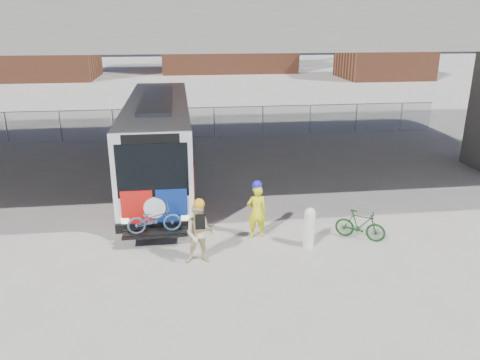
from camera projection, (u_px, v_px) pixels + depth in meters
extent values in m
plane|color=#9E9991|center=(213.00, 213.00, 17.34)|extent=(160.00, 160.00, 0.00)
cube|color=silver|center=(159.00, 137.00, 20.35)|extent=(2.55, 12.00, 3.20)
cube|color=black|center=(159.00, 121.00, 20.62)|extent=(2.61, 11.00, 1.28)
cube|color=black|center=(152.00, 170.00, 14.65)|extent=(2.24, 0.12, 1.76)
cube|color=black|center=(150.00, 138.00, 14.32)|extent=(1.78, 0.12, 0.30)
cube|color=black|center=(156.00, 226.00, 15.17)|extent=(2.55, 0.20, 0.30)
cube|color=#B6120E|center=(137.00, 208.00, 14.92)|extent=(1.00, 0.08, 1.20)
cube|color=navy|center=(172.00, 207.00, 15.05)|extent=(1.00, 0.08, 1.20)
cylinder|color=silver|center=(155.00, 208.00, 14.96)|extent=(0.70, 0.06, 0.70)
cube|color=gray|center=(157.00, 99.00, 19.81)|extent=(1.28, 7.20, 0.14)
cube|color=black|center=(155.00, 233.00, 14.70)|extent=(2.00, 0.70, 0.06)
cylinder|color=black|center=(124.00, 208.00, 16.55)|extent=(0.30, 1.00, 1.00)
cylinder|color=black|center=(190.00, 204.00, 16.84)|extent=(0.30, 1.00, 1.00)
cylinder|color=black|center=(141.00, 146.00, 24.62)|extent=(0.30, 1.00, 1.00)
cylinder|color=black|center=(185.00, 145.00, 24.91)|extent=(0.30, 1.00, 1.00)
cube|color=#B6120E|center=(120.00, 181.00, 16.84)|extent=(0.06, 2.60, 1.70)
cube|color=navy|center=(125.00, 168.00, 18.34)|extent=(0.06, 1.40, 1.70)
cube|color=#B6120E|center=(193.00, 178.00, 17.16)|extent=(0.06, 2.60, 1.70)
cube|color=navy|center=(191.00, 165.00, 18.66)|extent=(0.06, 1.40, 1.70)
imported|color=#416990|center=(154.00, 219.00, 14.54)|extent=(1.72, 0.76, 0.88)
cube|color=#605E59|center=(202.00, 21.00, 18.90)|extent=(40.00, 16.00, 1.50)
cube|color=#605E59|center=(202.00, 0.00, 18.64)|extent=(40.00, 0.60, 0.80)
cylinder|color=gray|center=(61.00, 127.00, 27.31)|extent=(0.06, 0.06, 1.80)
cylinder|color=gray|center=(130.00, 125.00, 27.81)|extent=(0.06, 0.06, 1.80)
cylinder|color=gray|center=(198.00, 123.00, 28.30)|extent=(0.06, 0.06, 1.80)
cylinder|color=gray|center=(263.00, 121.00, 28.80)|extent=(0.06, 0.06, 1.80)
cylinder|color=gray|center=(325.00, 119.00, 29.29)|extent=(0.06, 0.06, 1.80)
cylinder|color=gray|center=(386.00, 118.00, 29.78)|extent=(0.06, 0.06, 1.80)
plane|color=gray|center=(198.00, 123.00, 28.30)|extent=(30.00, 0.00, 30.00)
cube|color=gray|center=(197.00, 108.00, 28.00)|extent=(30.00, 0.05, 0.04)
cube|color=brown|center=(33.00, 36.00, 55.70)|extent=(14.00, 10.00, 10.00)
cube|color=brown|center=(227.00, 26.00, 64.91)|extent=(18.00, 12.00, 12.00)
cube|color=brown|center=(385.00, 44.00, 56.52)|extent=(10.00, 8.00, 8.00)
cylinder|color=silver|center=(309.00, 230.00, 14.62)|extent=(0.34, 0.34, 1.15)
sphere|color=silver|center=(310.00, 213.00, 14.44)|extent=(0.34, 0.34, 0.34)
imported|color=yellow|center=(257.00, 212.00, 15.19)|extent=(0.67, 0.45, 1.80)
sphere|color=#1F19DC|center=(257.00, 185.00, 14.89)|extent=(0.31, 0.31, 0.31)
imported|color=beige|center=(200.00, 234.00, 13.55)|extent=(0.92, 0.73, 1.84)
sphere|color=orange|center=(199.00, 204.00, 13.24)|extent=(0.32, 0.32, 0.32)
cube|color=black|center=(200.00, 222.00, 13.21)|extent=(0.29, 0.17, 0.40)
imported|color=#154317|center=(360.00, 225.00, 15.16)|extent=(1.63, 1.27, 0.98)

